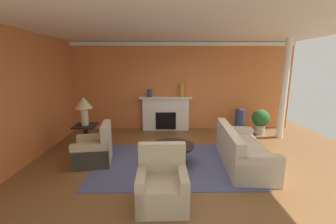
{
  "coord_description": "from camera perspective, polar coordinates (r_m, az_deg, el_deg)",
  "views": [
    {
      "loc": [
        -0.47,
        -4.88,
        2.24
      ],
      "look_at": [
        -0.39,
        1.0,
        1.0
      ],
      "focal_mm": 23.77,
      "sensor_mm": 36.0,
      "label": 1
    }
  ],
  "objects": [
    {
      "name": "ground_plane",
      "position": [
        5.39,
        4.35,
        -12.68
      ],
      "size": [
        9.44,
        9.44,
        0.0
      ],
      "primitive_type": "plane",
      "color": "brown"
    },
    {
      "name": "wall_window",
      "position": [
        6.15,
        -32.48,
        3.22
      ],
      "size": [
        0.12,
        6.32,
        3.02
      ],
      "primitive_type": "cube",
      "color": "#CC723D",
      "rests_on": "ground_plane"
    },
    {
      "name": "armchair_near_window",
      "position": [
        5.48,
        -18.27,
        -9.41
      ],
      "size": [
        0.91,
        0.91,
        0.95
      ],
      "color": "#C1B293",
      "rests_on": "ground_plane"
    },
    {
      "name": "vase_tall_corner",
      "position": [
        7.94,
        17.89,
        -2.14
      ],
      "size": [
        0.32,
        0.32,
        0.78
      ],
      "primitive_type": "cylinder",
      "color": "navy",
      "rests_on": "ground_plane"
    },
    {
      "name": "ceiling_panel",
      "position": [
        5.27,
        4.6,
        20.72
      ],
      "size": [
        7.86,
        6.32,
        0.06
      ],
      "primitive_type": "cube",
      "color": "white"
    },
    {
      "name": "sofa",
      "position": [
        5.43,
        18.3,
        -9.71
      ],
      "size": [
        1.04,
        2.16,
        0.85
      ],
      "color": "beige",
      "rests_on": "ground_plane"
    },
    {
      "name": "vase_mantel_left",
      "position": [
        7.62,
        -4.75,
        4.86
      ],
      "size": [
        0.17,
        0.17,
        0.26
      ],
      "primitive_type": "cylinder",
      "color": "navy",
      "rests_on": "fireplace"
    },
    {
      "name": "book_red_cover",
      "position": [
        5.06,
        -0.02,
        -8.5
      ],
      "size": [
        0.3,
        0.27,
        0.06
      ],
      "primitive_type": "cube",
      "rotation": [
        0.0,
        0.0,
        0.36
      ],
      "color": "tan",
      "rests_on": "coffee_table"
    },
    {
      "name": "area_rug",
      "position": [
        5.32,
        1.08,
        -12.93
      ],
      "size": [
        3.54,
        2.46,
        0.01
      ],
      "primitive_type": "cube",
      "color": "#4C517A",
      "rests_on": "ground_plane"
    },
    {
      "name": "vase_mantel_right",
      "position": [
        7.61,
        3.56,
        5.62
      ],
      "size": [
        0.16,
        0.16,
        0.46
      ],
      "primitive_type": "cylinder",
      "color": "#B7892D",
      "rests_on": "fireplace"
    },
    {
      "name": "side_table",
      "position": [
        6.33,
        -20.25,
        -5.77
      ],
      "size": [
        0.56,
        0.56,
        0.7
      ],
      "color": "black",
      "rests_on": "ground_plane"
    },
    {
      "name": "fireplace",
      "position": [
        7.78,
        -0.59,
        -0.57
      ],
      "size": [
        1.8,
        0.35,
        1.18
      ],
      "color": "white",
      "rests_on": "ground_plane"
    },
    {
      "name": "coffee_table",
      "position": [
        5.19,
        1.1,
        -9.63
      ],
      "size": [
        1.0,
        1.0,
        0.45
      ],
      "color": "black",
      "rests_on": "ground_plane"
    },
    {
      "name": "wall_fireplace",
      "position": [
        7.85,
        2.63,
        6.56
      ],
      "size": [
        7.86,
        0.12,
        3.02
      ],
      "primitive_type": "cube",
      "color": "#CC723D",
      "rests_on": "ground_plane"
    },
    {
      "name": "crown_moulding",
      "position": [
        7.77,
        2.77,
        17.07
      ],
      "size": [
        7.86,
        0.08,
        0.12
      ],
      "primitive_type": "cube",
      "color": "white"
    },
    {
      "name": "armchair_facing_fireplace",
      "position": [
        3.83,
        -1.5,
        -18.48
      ],
      "size": [
        0.81,
        0.81,
        0.95
      ],
      "color": "#C1B293",
      "rests_on": "ground_plane"
    },
    {
      "name": "column_white",
      "position": [
        7.65,
        27.63,
        5.08
      ],
      "size": [
        0.2,
        0.2,
        3.02
      ],
      "primitive_type": "cylinder",
      "color": "white",
      "rests_on": "ground_plane"
    },
    {
      "name": "table_lamp",
      "position": [
        6.14,
        -20.8,
        1.59
      ],
      "size": [
        0.44,
        0.44,
        0.75
      ],
      "color": "beige",
      "rests_on": "side_table"
    },
    {
      "name": "potted_plant",
      "position": [
        7.92,
        22.6,
        -1.78
      ],
      "size": [
        0.56,
        0.56,
        0.83
      ],
      "color": "#BCB29E",
      "rests_on": "ground_plane"
    }
  ]
}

